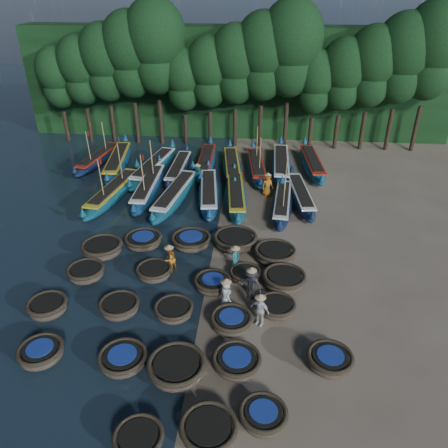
# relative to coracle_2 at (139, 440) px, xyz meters

# --- Properties ---
(ground) EXTENTS (120.00, 120.00, 0.00)m
(ground) POSITION_rel_coracle_2_xyz_m (1.18, 10.39, -0.37)
(ground) COLOR gray
(ground) RESTS_ON ground
(foliage_wall) EXTENTS (40.00, 3.00, 10.00)m
(foliage_wall) POSITION_rel_coracle_2_xyz_m (1.18, 33.89, 4.63)
(foliage_wall) COLOR black
(foliage_wall) RESTS_ON ground
(coracle_2) EXTENTS (1.99, 1.99, 0.65)m
(coracle_2) POSITION_rel_coracle_2_xyz_m (0.00, 0.00, 0.00)
(coracle_2) COLOR brown
(coracle_2) RESTS_ON ground
(coracle_3) EXTENTS (2.05, 2.05, 0.72)m
(coracle_3) POSITION_rel_coracle_2_xyz_m (2.30, 0.52, 0.04)
(coracle_3) COLOR brown
(coracle_3) RESTS_ON ground
(coracle_4) EXTENTS (2.12, 2.12, 0.68)m
(coracle_4) POSITION_rel_coracle_2_xyz_m (4.16, 1.25, 0.02)
(coracle_4) COLOR brown
(coracle_4) RESTS_ON ground
(coracle_5) EXTENTS (2.02, 2.02, 0.71)m
(coracle_5) POSITION_rel_coracle_2_xyz_m (-4.99, 3.42, 0.04)
(coracle_5) COLOR brown
(coracle_5) RESTS_ON ground
(coracle_6) EXTENTS (2.09, 2.09, 0.66)m
(coracle_6) POSITION_rel_coracle_2_xyz_m (-1.54, 3.40, 0.01)
(coracle_6) COLOR brown
(coracle_6) RESTS_ON ground
(coracle_7) EXTENTS (2.68, 2.68, 0.80)m
(coracle_7) POSITION_rel_coracle_2_xyz_m (0.73, 3.08, 0.09)
(coracle_7) COLOR brown
(coracle_7) RESTS_ON ground
(coracle_8) EXTENTS (2.08, 2.08, 0.68)m
(coracle_8) POSITION_rel_coracle_2_xyz_m (3.08, 3.65, 0.02)
(coracle_8) COLOR brown
(coracle_8) RESTS_ON ground
(coracle_9) EXTENTS (1.91, 1.91, 0.73)m
(coracle_9) POSITION_rel_coracle_2_xyz_m (6.81, 4.03, 0.05)
(coracle_9) COLOR brown
(coracle_9) RESTS_ON ground
(coracle_10) EXTENTS (2.01, 2.01, 0.76)m
(coracle_10) POSITION_rel_coracle_2_xyz_m (-5.94, 6.18, 0.06)
(coracle_10) COLOR brown
(coracle_10) RESTS_ON ground
(coracle_11) EXTENTS (2.25, 2.25, 0.71)m
(coracle_11) POSITION_rel_coracle_2_xyz_m (-2.61, 6.52, 0.03)
(coracle_11) COLOR brown
(coracle_11) RESTS_ON ground
(coracle_12) EXTENTS (2.21, 2.21, 0.67)m
(coracle_12) POSITION_rel_coracle_2_xyz_m (-0.02, 6.51, 0.01)
(coracle_12) COLOR brown
(coracle_12) RESTS_ON ground
(coracle_13) EXTENTS (2.24, 2.24, 0.77)m
(coracle_13) POSITION_rel_coracle_2_xyz_m (2.70, 5.93, 0.08)
(coracle_13) COLOR brown
(coracle_13) RESTS_ON ground
(coracle_14) EXTENTS (2.18, 2.18, 0.67)m
(coracle_14) POSITION_rel_coracle_2_xyz_m (4.74, 7.13, 0.01)
(coracle_14) COLOR brown
(coracle_14) RESTS_ON ground
(coracle_15) EXTENTS (1.97, 1.97, 0.74)m
(coracle_15) POSITION_rel_coracle_2_xyz_m (-5.14, 9.00, 0.05)
(coracle_15) COLOR brown
(coracle_15) RESTS_ON ground
(coracle_16) EXTENTS (2.35, 2.35, 0.67)m
(coracle_16) POSITION_rel_coracle_2_xyz_m (-1.63, 9.44, 0.01)
(coracle_16) COLOR brown
(coracle_16) RESTS_ON ground
(coracle_17) EXTENTS (2.29, 2.29, 0.71)m
(coracle_17) POSITION_rel_coracle_2_xyz_m (1.56, 8.67, 0.04)
(coracle_17) COLOR brown
(coracle_17) RESTS_ON ground
(coracle_18) EXTENTS (1.93, 1.93, 0.63)m
(coracle_18) POSITION_rel_coracle_2_xyz_m (3.16, 9.63, -0.01)
(coracle_18) COLOR brown
(coracle_18) RESTS_ON ground
(coracle_19) EXTENTS (2.64, 2.64, 0.82)m
(coracle_19) POSITION_rel_coracle_2_xyz_m (5.16, 9.20, 0.10)
(coracle_19) COLOR brown
(coracle_19) RESTS_ON ground
(coracle_20) EXTENTS (2.50, 2.50, 0.83)m
(coracle_20) POSITION_rel_coracle_2_xyz_m (-5.02, 11.23, 0.10)
(coracle_20) COLOR brown
(coracle_20) RESTS_ON ground
(coracle_21) EXTENTS (2.40, 2.40, 0.74)m
(coracle_21) POSITION_rel_coracle_2_xyz_m (-2.93, 12.35, 0.05)
(coracle_21) COLOR brown
(coracle_21) RESTS_ON ground
(coracle_22) EXTENTS (2.53, 2.53, 0.76)m
(coracle_22) POSITION_rel_coracle_2_xyz_m (-0.13, 12.56, 0.07)
(coracle_22) COLOR brown
(coracle_22) RESTS_ON ground
(coracle_23) EXTENTS (2.63, 2.63, 0.84)m
(coracle_23) POSITION_rel_coracle_2_xyz_m (2.45, 12.75, 0.11)
(coracle_23) COLOR brown
(coracle_23) RESTS_ON ground
(coracle_24) EXTENTS (2.75, 2.75, 0.81)m
(coracle_24) POSITION_rel_coracle_2_xyz_m (4.73, 11.55, 0.09)
(coracle_24) COLOR brown
(coracle_24) RESTS_ON ground
(long_boat_2) EXTENTS (2.84, 8.63, 3.71)m
(long_boat_2) POSITION_rel_coracle_2_xyz_m (-6.52, 18.26, 0.22)
(long_boat_2) COLOR navy
(long_boat_2) RESTS_ON ground
(long_boat_3) EXTENTS (1.65, 8.75, 3.72)m
(long_boat_3) POSITION_rel_coracle_2_xyz_m (-4.27, 19.25, 0.22)
(long_boat_3) COLOR navy
(long_boat_3) RESTS_ON ground
(long_boat_4) EXTENTS (2.85, 8.71, 1.55)m
(long_boat_4) POSITION_rel_coracle_2_xyz_m (-2.11, 18.26, 0.22)
(long_boat_4) COLOR navy
(long_boat_4) RESTS_ON ground
(long_boat_5) EXTENTS (2.46, 8.34, 1.48)m
(long_boat_5) POSITION_rel_coracle_2_xyz_m (0.18, 18.84, 0.19)
(long_boat_5) COLOR navy
(long_boat_5) RESTS_ON ground
(long_boat_6) EXTENTS (2.20, 8.22, 1.45)m
(long_boat_6) POSITION_rel_coracle_2_xyz_m (2.12, 18.52, 0.18)
(long_boat_6) COLOR navy
(long_boat_6) RESTS_ON ground
(long_boat_7) EXTENTS (1.92, 7.64, 3.25)m
(long_boat_7) POSITION_rel_coracle_2_xyz_m (5.32, 17.72, 0.14)
(long_boat_7) COLOR #0E1F36
(long_boat_7) RESTS_ON ground
(long_boat_8) EXTENTS (2.27, 7.75, 1.37)m
(long_boat_8) POSITION_rel_coracle_2_xyz_m (6.62, 19.01, 0.15)
(long_boat_8) COLOR #0E1F36
(long_boat_8) RESTS_ON ground
(long_boat_9) EXTENTS (2.61, 7.79, 3.35)m
(long_boat_9) POSITION_rel_coracle_2_xyz_m (-9.79, 24.64, 0.16)
(long_boat_9) COLOR #0E1F36
(long_boat_9) RESTS_ON ground
(long_boat_10) EXTENTS (2.74, 9.12, 1.62)m
(long_boat_10) POSITION_rel_coracle_2_xyz_m (-7.93, 23.86, 0.24)
(long_boat_10) COLOR navy
(long_boat_10) RESTS_ON ground
(long_boat_11) EXTENTS (3.07, 8.94, 1.60)m
(long_boat_11) POSITION_rel_coracle_2_xyz_m (-4.74, 22.96, 0.24)
(long_boat_11) COLOR navy
(long_boat_11) RESTS_ON ground
(long_boat_12) EXTENTS (1.54, 7.98, 1.41)m
(long_boat_12) POSITION_rel_coracle_2_xyz_m (-2.72, 22.96, 0.16)
(long_boat_12) COLOR #0E1F36
(long_boat_12) RESTS_ON ground
(long_boat_13) EXTENTS (1.64, 8.39, 1.48)m
(long_boat_13) POSITION_rel_coracle_2_xyz_m (-0.72, 24.61, 0.19)
(long_boat_13) COLOR navy
(long_boat_13) RESTS_ON ground
(long_boat_14) EXTENTS (2.40, 8.29, 1.47)m
(long_boat_14) POSITION_rel_coracle_2_xyz_m (1.46, 23.92, 0.19)
(long_boat_14) COLOR navy
(long_boat_14) RESTS_ON ground
(long_boat_15) EXTENTS (2.26, 8.23, 3.51)m
(long_boat_15) POSITION_rel_coracle_2_xyz_m (3.43, 23.92, 0.19)
(long_boat_15) COLOR navy
(long_boat_15) RESTS_ON ground
(long_boat_16) EXTENTS (1.73, 9.08, 1.60)m
(long_boat_16) POSITION_rel_coracle_2_xyz_m (5.41, 24.45, 0.24)
(long_boat_16) COLOR navy
(long_boat_16) RESTS_ON ground
(long_boat_17) EXTENTS (2.17, 8.52, 1.50)m
(long_boat_17) POSITION_rel_coracle_2_xyz_m (7.93, 24.93, 0.20)
(long_boat_17) COLOR navy
(long_boat_17) RESTS_ON ground
(fisherman_0) EXTENTS (0.76, 0.90, 1.75)m
(fisherman_0) POSITION_rel_coracle_2_xyz_m (2.33, 7.42, 0.47)
(fisherman_0) COLOR silver
(fisherman_0) RESTS_ON ground
(fisherman_1) EXTENTS (0.60, 0.67, 1.74)m
(fisherman_1) POSITION_rel_coracle_2_xyz_m (2.58, 10.35, 0.51)
(fisherman_1) COLOR #186067
(fisherman_1) RESTS_ON ground
(fisherman_2) EXTENTS (0.90, 0.96, 1.77)m
(fisherman_2) POSITION_rel_coracle_2_xyz_m (-0.89, 10.08, 0.47)
(fisherman_2) COLOR #BD6C19
(fisherman_2) RESTS_ON ground
(fisherman_3) EXTENTS (1.31, 1.09, 1.96)m
(fisherman_3) POSITION_rel_coracle_2_xyz_m (3.50, 8.15, 0.54)
(fisherman_3) COLOR black
(fisherman_3) RESTS_ON ground
(fisherman_4) EXTENTS (1.01, 0.80, 1.80)m
(fisherman_4) POSITION_rel_coracle_2_xyz_m (3.95, 6.37, 0.50)
(fisherman_4) COLOR silver
(fisherman_4) RESTS_ON ground
(fisherman_5) EXTENTS (0.97, 1.63, 1.88)m
(fisherman_5) POSITION_rel_coracle_2_xyz_m (-0.94, 21.21, 0.50)
(fisherman_5) COLOR #186067
(fisherman_5) RESTS_ON ground
(fisherman_6) EXTENTS (0.98, 0.86, 1.89)m
(fisherman_6) POSITION_rel_coracle_2_xyz_m (4.29, 19.86, 0.53)
(fisherman_6) COLOR #BD6C19
(fisherman_6) RESTS_ON ground
(tree_0) EXTENTS (3.68, 3.68, 8.68)m
(tree_0) POSITION_rel_coracle_2_xyz_m (-14.82, 30.39, 5.60)
(tree_0) COLOR black
(tree_0) RESTS_ON ground
(tree_1) EXTENTS (4.09, 4.09, 9.65)m
(tree_1) POSITION_rel_coracle_2_xyz_m (-12.52, 30.39, 6.27)
(tree_1) COLOR black
(tree_1) RESTS_ON ground
(tree_2) EXTENTS (4.51, 4.51, 10.63)m
(tree_2) POSITION_rel_coracle_2_xyz_m (-10.22, 30.39, 6.95)
(tree_2) COLOR black
(tree_2) RESTS_ON ground
(tree_3) EXTENTS (4.92, 4.92, 11.60)m
(tree_3) POSITION_rel_coracle_2_xyz_m (-7.92, 30.39, 7.62)
(tree_3) COLOR black
(tree_3) RESTS_ON ground
(tree_4) EXTENTS (5.34, 5.34, 12.58)m
(tree_4) POSITION_rel_coracle_2_xyz_m (-5.62, 30.39, 8.30)
(tree_4) COLOR black
(tree_4) RESTS_ON ground
(tree_5) EXTENTS (3.68, 3.68, 8.68)m
(tree_5) POSITION_rel_coracle_2_xyz_m (-3.32, 30.39, 5.60)
(tree_5) COLOR black
(tree_5) RESTS_ON ground
(tree_6) EXTENTS (4.09, 4.09, 9.65)m
(tree_6) POSITION_rel_coracle_2_xyz_m (-1.02, 30.39, 6.27)
(tree_6) COLOR black
(tree_6) RESTS_ON ground
(tree_7) EXTENTS (4.51, 4.51, 10.63)m
(tree_7) POSITION_rel_coracle_2_xyz_m (1.28, 30.39, 6.95)
(tree_7) COLOR black
(tree_7) RESTS_ON ground
(tree_8) EXTENTS (4.92, 4.92, 11.60)m
(tree_8) POSITION_rel_coracle_2_xyz_m (3.58, 30.39, 7.62)
(tree_8) COLOR black
(tree_8) RESTS_ON ground
(tree_9) EXTENTS (5.34, 5.34, 12.58)m
(tree_9) POSITION_rel_coracle_2_xyz_m (5.88, 30.39, 8.30)
(tree_9) COLOR black
(tree_9) RESTS_ON ground
(tree_10) EXTENTS (3.68, 3.68, 8.68)m
(tree_10) POSITION_rel_coracle_2_xyz_m (8.18, 30.39, 5.60)
(tree_10) COLOR black
(tree_10) RESTS_ON ground
(tree_11) EXTENTS (4.09, 4.09, 9.65)m
(tree_11) POSITION_rel_coracle_2_xyz_m (10.48, 30.39, 6.27)
(tree_11) COLOR black
(tree_11) RESTS_ON ground
(tree_12) EXTENTS (4.51, 4.51, 10.63)m
(tree_12) POSITION_rel_coracle_2_xyz_m (12.78, 30.39, 6.95)
(tree_12) COLOR black
(tree_12) RESTS_ON ground
(tree_13) EXTENTS (4.92, 4.92, 11.60)m
(tree_13) POSITION_rel_coracle_2_xyz_m (15.08, 30.39, 7.62)
(tree_13) COLOR black
(tree_13) RESTS_ON ground
(tree_14) EXTENTS (5.34, 5.34, 12.58)m
(tree_14) POSITION_rel_coracle_2_xyz_m (17.38, 30.39, 8.30)
(tree_14) COLOR black
(tree_14) RESTS_ON ground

